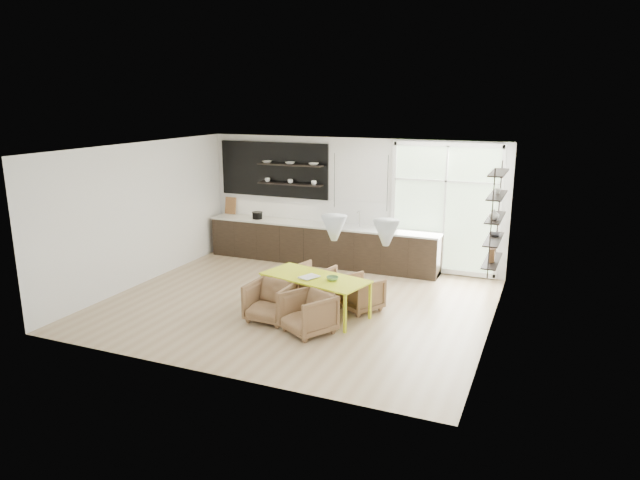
{
  "coord_description": "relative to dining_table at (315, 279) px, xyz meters",
  "views": [
    {
      "loc": [
        4.31,
        -9.15,
        3.78
      ],
      "look_at": [
        0.23,
        0.6,
        1.12
      ],
      "focal_mm": 32.0,
      "sensor_mm": 36.0,
      "label": 1
    }
  ],
  "objects": [
    {
      "name": "armchair_back_right",
      "position": [
        0.68,
        0.51,
        -0.33
      ],
      "size": [
        0.93,
        0.94,
        0.63
      ],
      "primitive_type": "imported",
      "rotation": [
        0.0,
        0.0,
        2.6
      ],
      "color": "brown",
      "rests_on": "ground"
    },
    {
      "name": "table_bowl",
      "position": [
        0.35,
        -0.06,
        0.08
      ],
      "size": [
        0.24,
        0.24,
        0.06
      ],
      "primitive_type": "imported",
      "rotation": [
        0.0,
        0.0,
        -0.18
      ],
      "color": "#5B8750",
      "rests_on": "dining_table"
    },
    {
      "name": "room",
      "position": [
        0.05,
        1.43,
        0.81
      ],
      "size": [
        7.02,
        6.01,
        2.91
      ],
      "color": "tan",
      "rests_on": "ground"
    },
    {
      "name": "table_book",
      "position": [
        -0.18,
        -0.05,
        0.06
      ],
      "size": [
        0.36,
        0.41,
        0.03
      ],
      "primitive_type": "imported",
      "rotation": [
        0.0,
        0.0,
        -0.41
      ],
      "color": "white",
      "rests_on": "dining_table"
    },
    {
      "name": "right_shelving",
      "position": [
        2.83,
        1.5,
        1.0
      ],
      "size": [
        0.26,
        1.22,
        1.9
      ],
      "color": "black",
      "rests_on": "ground"
    },
    {
      "name": "armchair_front_left",
      "position": [
        -0.6,
        -0.57,
        -0.3
      ],
      "size": [
        0.77,
        0.79,
        0.69
      ],
      "primitive_type": "imported",
      "rotation": [
        0.0,
        0.0,
        -0.05
      ],
      "color": "brown",
      "rests_on": "ground"
    },
    {
      "name": "kitchen_run",
      "position": [
        -1.22,
        3.02,
        -0.05
      ],
      "size": [
        5.54,
        0.69,
        2.75
      ],
      "color": "black",
      "rests_on": "ground"
    },
    {
      "name": "armchair_front_right",
      "position": [
        0.23,
        -0.82,
        -0.31
      ],
      "size": [
        1.01,
        1.01,
        0.68
      ],
      "primitive_type": "imported",
      "rotation": [
        0.0,
        0.0,
        -0.53
      ],
      "color": "brown",
      "rests_on": "ground"
    },
    {
      "name": "dining_table",
      "position": [
        0.0,
        0.0,
        0.0
      ],
      "size": [
        2.06,
        1.3,
        0.7
      ],
      "rotation": [
        0.0,
        0.0,
        -0.25
      ],
      "color": "#CDDA19",
      "rests_on": "ground"
    },
    {
      "name": "wire_stool",
      "position": [
        -1.03,
        0.13,
        -0.4
      ],
      "size": [
        0.3,
        0.3,
        0.38
      ],
      "rotation": [
        0.0,
        0.0,
        -0.04
      ],
      "color": "black",
      "rests_on": "ground"
    },
    {
      "name": "armchair_back_left",
      "position": [
        -0.41,
        0.88,
        -0.33
      ],
      "size": [
        0.81,
        0.82,
        0.63
      ],
      "primitive_type": "imported",
      "rotation": [
        0.0,
        0.0,
        2.91
      ],
      "color": "brown",
      "rests_on": "ground"
    }
  ]
}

